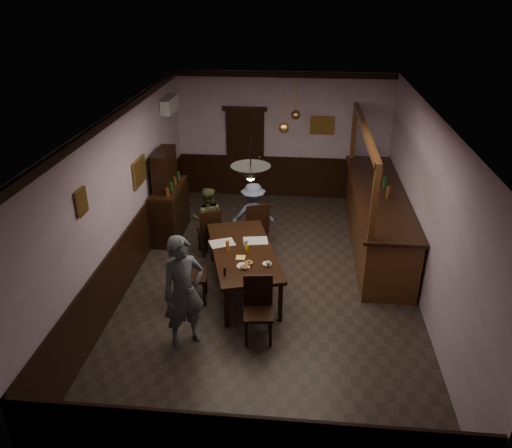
# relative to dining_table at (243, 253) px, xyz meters

# --- Properties ---
(room) EXTENTS (5.01, 8.01, 3.01)m
(room) POSITION_rel_dining_table_xyz_m (0.45, 0.22, 0.81)
(room) COLOR #2D2621
(room) RESTS_ON ground
(dining_table) EXTENTS (1.57, 2.39, 0.75)m
(dining_table) POSITION_rel_dining_table_xyz_m (0.00, 0.00, 0.00)
(dining_table) COLOR black
(dining_table) RESTS_ON ground
(chair_far_left) EXTENTS (0.55, 0.55, 0.96)m
(chair_far_left) POSITION_rel_dining_table_xyz_m (-0.77, 1.10, -0.16)
(chair_far_left) COLOR black
(chair_far_left) RESTS_ON ground
(chair_far_right) EXTENTS (0.59, 0.59, 1.04)m
(chair_far_right) POSITION_rel_dining_table_xyz_m (0.09, 1.34, -0.12)
(chair_far_right) COLOR black
(chair_far_right) RESTS_ON ground
(chair_near) EXTENTS (0.48, 0.48, 0.99)m
(chair_near) POSITION_rel_dining_table_xyz_m (0.37, -1.26, -0.14)
(chair_near) COLOR black
(chair_near) RESTS_ON ground
(chair_side) EXTENTS (0.46, 0.46, 0.97)m
(chair_side) POSITION_rel_dining_table_xyz_m (-0.84, -0.43, -0.16)
(chair_side) COLOR black
(chair_side) RESTS_ON ground
(person_standing) EXTENTS (0.75, 0.71, 1.73)m
(person_standing) POSITION_rel_dining_table_xyz_m (-0.67, -1.49, 0.18)
(person_standing) COLOR #595D65
(person_standing) RESTS_ON ground
(person_seated_left) EXTENTS (0.69, 0.58, 1.28)m
(person_seated_left) POSITION_rel_dining_table_xyz_m (-0.86, 1.37, -0.04)
(person_seated_left) COLOR #44482B
(person_seated_left) RESTS_ON ground
(person_seated_right) EXTENTS (0.92, 0.62, 1.31)m
(person_seated_right) POSITION_rel_dining_table_xyz_m (0.01, 1.61, -0.03)
(person_seated_right) COLOR slate
(person_seated_right) RESTS_ON ground
(newspaper_left) EXTENTS (0.51, 0.44, 0.01)m
(newspaper_left) POSITION_rel_dining_table_xyz_m (-0.39, 0.20, 0.07)
(newspaper_left) COLOR silver
(newspaper_left) RESTS_ON dining_table
(newspaper_right) EXTENTS (0.47, 0.37, 0.01)m
(newspaper_right) POSITION_rel_dining_table_xyz_m (0.18, 0.34, 0.07)
(newspaper_right) COLOR silver
(newspaper_right) RESTS_ON dining_table
(napkin) EXTENTS (0.19, 0.19, 0.00)m
(napkin) POSITION_rel_dining_table_xyz_m (-0.01, -0.25, 0.07)
(napkin) COLOR #FBD75C
(napkin) RESTS_ON dining_table
(saucer) EXTENTS (0.15, 0.15, 0.01)m
(saucer) POSITION_rel_dining_table_xyz_m (0.44, -0.42, 0.07)
(saucer) COLOR white
(saucer) RESTS_ON dining_table
(coffee_cup) EXTENTS (0.10, 0.10, 0.07)m
(coffee_cup) POSITION_rel_dining_table_xyz_m (0.46, -0.49, 0.11)
(coffee_cup) COLOR white
(coffee_cup) RESTS_ON saucer
(pastry_plate) EXTENTS (0.22, 0.22, 0.01)m
(pastry_plate) POSITION_rel_dining_table_xyz_m (0.07, -0.52, 0.07)
(pastry_plate) COLOR white
(pastry_plate) RESTS_ON dining_table
(pastry_ring_a) EXTENTS (0.13, 0.13, 0.04)m
(pastry_ring_a) POSITION_rel_dining_table_xyz_m (0.09, -0.59, 0.10)
(pastry_ring_a) COLOR #C68C47
(pastry_ring_a) RESTS_ON pastry_plate
(pastry_ring_b) EXTENTS (0.13, 0.13, 0.04)m
(pastry_ring_b) POSITION_rel_dining_table_xyz_m (0.15, -0.46, 0.10)
(pastry_ring_b) COLOR #C68C47
(pastry_ring_b) RESTS_ON pastry_plate
(soda_can) EXTENTS (0.07, 0.07, 0.12)m
(soda_can) POSITION_rel_dining_table_xyz_m (0.08, -0.06, 0.12)
(soda_can) COLOR yellow
(soda_can) RESTS_ON dining_table
(beer_glass) EXTENTS (0.06, 0.06, 0.20)m
(beer_glass) POSITION_rel_dining_table_xyz_m (-0.25, -0.07, 0.16)
(beer_glass) COLOR #BF721E
(beer_glass) RESTS_ON dining_table
(water_glass) EXTENTS (0.06, 0.06, 0.15)m
(water_glass) POSITION_rel_dining_table_xyz_m (0.04, 0.07, 0.14)
(water_glass) COLOR silver
(water_glass) RESTS_ON dining_table
(pepper_mill) EXTENTS (0.04, 0.04, 0.14)m
(pepper_mill) POSITION_rel_dining_table_xyz_m (-0.18, -0.81, 0.13)
(pepper_mill) COLOR black
(pepper_mill) RESTS_ON dining_table
(sideboard) EXTENTS (0.49, 1.39, 1.83)m
(sideboard) POSITION_rel_dining_table_xyz_m (-1.76, 1.87, 0.05)
(sideboard) COLOR black
(sideboard) RESTS_ON ground
(bar_counter) EXTENTS (1.00, 4.30, 2.41)m
(bar_counter) POSITION_rel_dining_table_xyz_m (2.45, 1.85, -0.08)
(bar_counter) COLOR #4D2314
(bar_counter) RESTS_ON ground
(door_back) EXTENTS (0.90, 0.06, 2.10)m
(door_back) POSITION_rel_dining_table_xyz_m (-0.45, 4.17, 0.36)
(door_back) COLOR black
(door_back) RESTS_ON ground
(ac_unit) EXTENTS (0.20, 0.85, 0.30)m
(ac_unit) POSITION_rel_dining_table_xyz_m (-1.93, 3.12, 1.76)
(ac_unit) COLOR white
(ac_unit) RESTS_ON ground
(picture_left_small) EXTENTS (0.04, 0.28, 0.36)m
(picture_left_small) POSITION_rel_dining_table_xyz_m (-2.01, -1.38, 1.46)
(picture_left_small) COLOR olive
(picture_left_small) RESTS_ON ground
(picture_left_large) EXTENTS (0.04, 0.62, 0.48)m
(picture_left_large) POSITION_rel_dining_table_xyz_m (-2.01, 1.02, 1.01)
(picture_left_large) COLOR olive
(picture_left_large) RESTS_ON ground
(picture_back) EXTENTS (0.55, 0.04, 0.42)m
(picture_back) POSITION_rel_dining_table_xyz_m (1.35, 4.18, 1.11)
(picture_back) COLOR olive
(picture_back) RESTS_ON ground
(pendant_iron) EXTENTS (0.56, 0.56, 0.70)m
(pendant_iron) POSITION_rel_dining_table_xyz_m (0.22, -0.77, 1.73)
(pendant_iron) COLOR black
(pendant_iron) RESTS_ON ground
(pendant_brass_mid) EXTENTS (0.20, 0.20, 0.81)m
(pendant_brass_mid) POSITION_rel_dining_table_xyz_m (0.55, 2.05, 1.61)
(pendant_brass_mid) COLOR #BF8C3F
(pendant_brass_mid) RESTS_ON ground
(pendant_brass_far) EXTENTS (0.20, 0.20, 0.81)m
(pendant_brass_far) POSITION_rel_dining_table_xyz_m (0.75, 3.09, 1.61)
(pendant_brass_far) COLOR #BF8C3F
(pendant_brass_far) RESTS_ON ground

